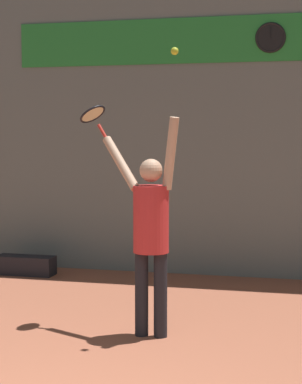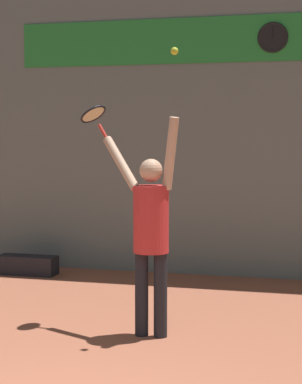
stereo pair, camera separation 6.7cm
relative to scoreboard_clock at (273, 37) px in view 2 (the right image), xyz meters
The scene contains 7 objects.
back_wall 1.19m from the scoreboard_clock, behind, with size 18.00×0.10×5.00m.
sponsor_banner 0.95m from the scoreboard_clock, behind, with size 5.23×0.02×0.62m.
scoreboard_clock is the anchor object (origin of this frame).
tennis_player 3.79m from the scoreboard_clock, 106.19° to the right, with size 0.90×0.54×2.12m.
tennis_racket 3.24m from the scoreboard_clock, 120.92° to the right, with size 0.36×0.36×0.36m.
tennis_ball 3.19m from the scoreboard_clock, 101.25° to the right, with size 0.07×0.07×0.07m.
equipment_bag 4.55m from the scoreboard_clock, behind, with size 0.82×0.30×0.26m.
Camera 2 is at (1.78, -3.45, 1.95)m, focal length 65.00 mm.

